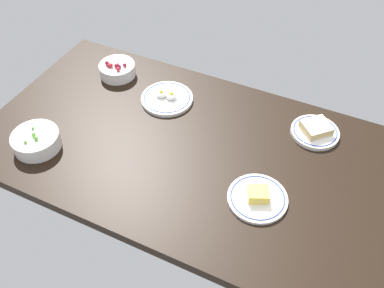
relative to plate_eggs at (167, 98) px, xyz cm
name	(u,v)px	position (x,y,z in cm)	size (l,w,h in cm)	color
dining_table	(192,152)	(-20.15, 19.25, -3.07)	(153.29, 82.32, 4.00)	black
plate_eggs	(167,98)	(0.00, 0.00, 0.00)	(20.65, 20.65, 4.54)	white
bowl_berries	(117,69)	(26.64, -5.74, 1.82)	(15.24, 15.24, 6.79)	white
plate_sandwich	(315,131)	(-58.02, -6.48, 0.52)	(17.63, 17.63, 4.71)	white
plate_cheese	(258,197)	(-48.66, 30.60, 0.02)	(19.40, 19.40, 4.51)	white
bowl_peas	(36,140)	(30.01, 42.11, 2.00)	(16.89, 16.89, 6.89)	white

